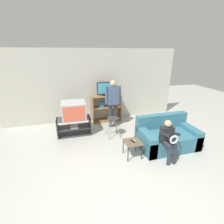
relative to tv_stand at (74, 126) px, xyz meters
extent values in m
plane|color=#B7B7AD|center=(0.80, -2.83, -0.27)|extent=(18.00, 18.00, 0.00)
cube|color=beige|center=(0.80, 1.09, 1.03)|extent=(6.40, 0.06, 2.60)
cube|color=#38383D|center=(0.00, 0.00, -0.26)|extent=(1.03, 0.47, 0.02)
cube|color=#38383D|center=(0.00, 0.00, -0.02)|extent=(1.00, 0.47, 0.02)
cube|color=#38383D|center=(0.00, 0.00, 0.27)|extent=(1.03, 0.47, 0.02)
cube|color=#38383D|center=(-0.50, 0.00, 0.00)|extent=(0.03, 0.47, 0.55)
cube|color=#38383D|center=(0.50, 0.00, 0.00)|extent=(0.03, 0.47, 0.55)
cube|color=silver|center=(0.00, -0.05, 0.01)|extent=(0.24, 0.28, 0.05)
cube|color=#B2B2B7|center=(0.03, -0.01, 0.54)|extent=(0.70, 0.65, 0.52)
cube|color=#D8593F|center=(0.03, -0.34, 0.54)|extent=(0.62, 0.01, 0.44)
cube|color=#8E6642|center=(0.72, 0.82, 0.23)|extent=(0.03, 0.40, 0.99)
cube|color=#8E6642|center=(1.76, 0.82, 0.23)|extent=(0.03, 0.40, 0.99)
cube|color=#8E6642|center=(1.24, 0.82, -0.25)|extent=(1.01, 0.40, 0.03)
cube|color=#8E6642|center=(1.24, 0.82, 0.28)|extent=(1.01, 0.40, 0.03)
cube|color=#8E6642|center=(1.24, 0.82, 0.70)|extent=(1.01, 0.40, 0.03)
cube|color=#3870B7|center=(1.05, 0.76, 0.40)|extent=(0.18, 0.04, 0.22)
cube|color=black|center=(1.20, 0.83, 0.74)|extent=(0.21, 0.20, 0.04)
cube|color=black|center=(1.20, 0.83, 0.98)|extent=(0.59, 0.04, 0.44)
cube|color=#4CB7E0|center=(1.20, 0.81, 0.98)|extent=(0.54, 0.01, 0.39)
cylinder|color=#99999E|center=(1.03, -0.55, 0.03)|extent=(0.17, 0.16, 0.60)
cylinder|color=#99999E|center=(1.26, -0.55, 0.03)|extent=(0.17, 0.16, 0.60)
cylinder|color=#99999E|center=(1.03, -0.33, 0.03)|extent=(0.17, 0.16, 0.60)
cylinder|color=#99999E|center=(1.26, -0.33, 0.03)|extent=(0.17, 0.16, 0.60)
cylinder|color=#333338|center=(1.15, -0.44, 0.33)|extent=(0.35, 0.35, 0.02)
cube|color=brown|center=(1.33, -1.57, 0.13)|extent=(0.41, 0.41, 0.02)
cylinder|color=black|center=(1.16, -1.75, -0.07)|extent=(0.02, 0.02, 0.39)
cylinder|color=black|center=(1.51, -1.75, -0.07)|extent=(0.02, 0.02, 0.39)
cylinder|color=black|center=(1.16, -1.39, -0.07)|extent=(0.02, 0.02, 0.39)
cylinder|color=black|center=(1.51, -1.39, -0.07)|extent=(0.02, 0.02, 0.39)
cube|color=black|center=(1.34, -1.57, 0.15)|extent=(0.09, 0.15, 0.02)
cube|color=gray|center=(1.40, -1.55, 0.15)|extent=(0.04, 0.15, 0.02)
cube|color=teal|center=(2.42, -1.40, -0.06)|extent=(1.54, 0.93, 0.42)
cube|color=teal|center=(2.42, -1.03, 0.35)|extent=(1.54, 0.20, 0.41)
cube|color=teal|center=(1.77, -1.40, 0.00)|extent=(0.22, 0.93, 0.54)
cube|color=teal|center=(3.08, -1.40, 0.00)|extent=(0.22, 0.93, 0.54)
cylinder|color=#2D2D33|center=(1.25, 0.22, 0.14)|extent=(0.11, 0.11, 0.82)
cylinder|color=#2D2D33|center=(1.41, 0.22, 0.14)|extent=(0.11, 0.11, 0.82)
cube|color=#475B7A|center=(1.33, 0.22, 0.86)|extent=(0.38, 0.20, 0.61)
cylinder|color=#475B7A|center=(1.10, 0.22, 0.87)|extent=(0.08, 0.08, 0.58)
cylinder|color=#475B7A|center=(1.56, 0.22, 0.87)|extent=(0.08, 0.08, 0.58)
sphere|color=#DBAD89|center=(1.33, 0.22, 1.26)|extent=(0.20, 0.20, 0.20)
cylinder|color=#2D2D38|center=(2.02, -2.10, -0.06)|extent=(0.08, 0.08, 0.42)
cylinder|color=#2D2D38|center=(2.17, -2.10, -0.06)|extent=(0.08, 0.08, 0.42)
cylinder|color=#2D2D38|center=(2.02, -1.95, 0.20)|extent=(0.09, 0.30, 0.09)
cylinder|color=#2D2D38|center=(2.17, -1.95, 0.20)|extent=(0.09, 0.30, 0.09)
cube|color=#232328|center=(2.10, -1.80, 0.35)|extent=(0.30, 0.17, 0.40)
cylinder|color=#232328|center=(1.96, -1.93, 0.43)|extent=(0.06, 0.31, 0.14)
cylinder|color=#232328|center=(2.23, -1.93, 0.43)|extent=(0.06, 0.31, 0.14)
sphere|color=tan|center=(2.10, -1.80, 0.64)|extent=(0.17, 0.17, 0.17)
torus|color=silver|center=(2.10, -2.09, 0.37)|extent=(0.21, 0.04, 0.21)
camera|label=1|loc=(-0.06, -4.78, 2.20)|focal=26.00mm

